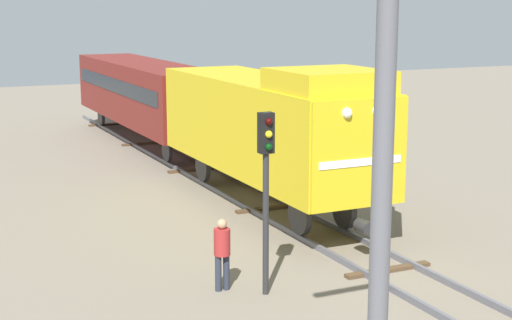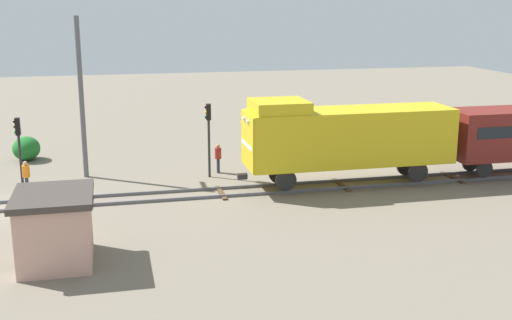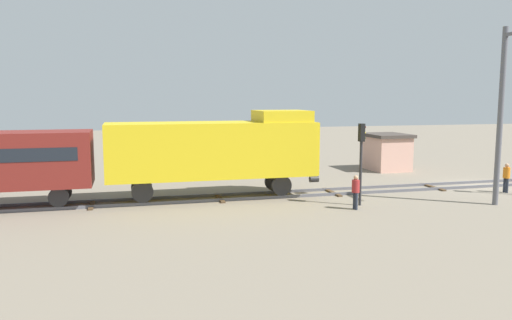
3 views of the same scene
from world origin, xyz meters
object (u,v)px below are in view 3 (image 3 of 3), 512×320
object	(u,v)px
relay_hut	(387,152)
traffic_signal_mid	(361,149)
catenary_mast	(501,113)
worker_by_signal	(356,189)
locomotive	(216,148)
worker_near_track	(506,176)

from	to	relation	value
relay_hut	traffic_signal_mid	bearing A→B (deg)	145.35
traffic_signal_mid	catenary_mast	world-z (taller)	catenary_mast
worker_by_signal	catenary_mast	size ratio (longest dim) A/B	0.19
traffic_signal_mid	worker_by_signal	size ratio (longest dim) A/B	2.45
catenary_mast	relay_hut	bearing A→B (deg)	-3.35
locomotive	traffic_signal_mid	bearing A→B (deg)	-116.52
catenary_mast	relay_hut	xyz separation A→B (m)	(12.56, -0.73, -3.33)
locomotive	relay_hut	distance (m)	16.25
worker_near_track	catenary_mast	size ratio (longest dim) A/B	0.19
worker_near_track	worker_by_signal	size ratio (longest dim) A/B	1.00
traffic_signal_mid	locomotive	bearing A→B (deg)	63.48
traffic_signal_mid	relay_hut	size ratio (longest dim) A/B	1.19
worker_near_track	worker_by_signal	distance (m)	10.49
worker_near_track	catenary_mast	distance (m)	5.41
worker_by_signal	catenary_mast	distance (m)	8.37
worker_near_track	worker_by_signal	bearing A→B (deg)	171.33
locomotive	worker_by_signal	size ratio (longest dim) A/B	6.82
worker_by_signal	relay_hut	size ratio (longest dim) A/B	0.49
catenary_mast	worker_by_signal	bearing A→B (deg)	83.45
locomotive	catenary_mast	distance (m)	14.65
worker_by_signal	locomotive	bearing A→B (deg)	134.63
traffic_signal_mid	worker_by_signal	distance (m)	2.17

